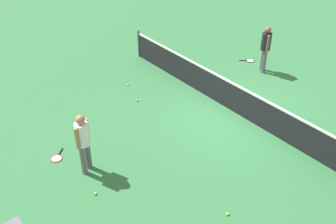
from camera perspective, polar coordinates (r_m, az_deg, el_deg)
ground_plane at (r=12.68m, az=9.36°, el=0.02°), size 40.00×40.00×0.00m
court_net at (r=12.41m, az=9.57°, el=1.93°), size 10.09×0.09×1.07m
player_near_side at (r=10.00m, az=-11.93°, el=-3.77°), size 0.45×0.51×1.70m
player_far_side at (r=14.75m, az=13.64°, el=9.14°), size 0.47×0.47×1.70m
tennis_racket_near_player at (r=11.17m, az=-15.44°, el=-6.26°), size 0.51×0.56×0.03m
tennis_racket_far_player at (r=15.80m, az=11.45°, el=7.15°), size 0.51×0.56×0.03m
tennis_ball_near_player at (r=13.93m, az=-5.75°, el=3.86°), size 0.07×0.07×0.07m
tennis_ball_by_net at (r=9.95m, az=-10.24°, el=-11.27°), size 0.07×0.07×0.07m
tennis_ball_midcourt at (r=13.06m, az=-4.43°, el=1.68°), size 0.07×0.07×0.07m
tennis_ball_baseline at (r=9.47m, az=8.43°, el=-14.07°), size 0.07×0.07×0.07m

